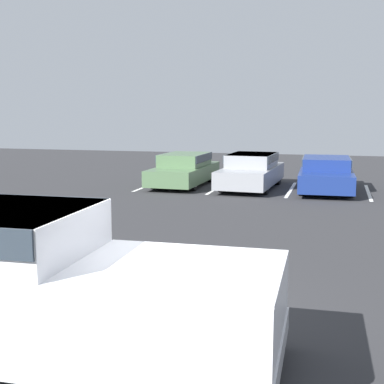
# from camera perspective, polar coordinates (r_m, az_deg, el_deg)

# --- Properties ---
(ground_plane) EXTENTS (60.00, 60.00, 0.00)m
(ground_plane) POSITION_cam_1_polar(r_m,az_deg,el_deg) (7.31, -8.79, -14.49)
(ground_plane) COLOR #2D2D30
(stall_stripe_a) EXTENTS (0.12, 4.01, 0.01)m
(stall_stripe_a) POSITION_cam_1_polar(r_m,az_deg,el_deg) (21.13, -4.32, 0.83)
(stall_stripe_a) COLOR white
(stall_stripe_a) RESTS_ON ground_plane
(stall_stripe_b) EXTENTS (0.12, 4.01, 0.01)m
(stall_stripe_b) POSITION_cam_1_polar(r_m,az_deg,el_deg) (20.38, 2.89, 0.56)
(stall_stripe_b) COLOR white
(stall_stripe_b) RESTS_ON ground_plane
(stall_stripe_c) EXTENTS (0.12, 4.01, 0.01)m
(stall_stripe_c) POSITION_cam_1_polar(r_m,az_deg,el_deg) (19.98, 10.51, 0.26)
(stall_stripe_c) COLOR white
(stall_stripe_c) RESTS_ON ground_plane
(stall_stripe_d) EXTENTS (0.12, 4.01, 0.01)m
(stall_stripe_d) POSITION_cam_1_polar(r_m,az_deg,el_deg) (19.94, 18.30, -0.05)
(stall_stripe_d) COLOR white
(stall_stripe_d) RESTS_ON ground_plane
(pickup_truck) EXTENTS (6.08, 2.18, 1.77)m
(pickup_truck) POSITION_cam_1_polar(r_m,az_deg,el_deg) (6.55, -17.80, -9.33)
(pickup_truck) COLOR silver
(pickup_truck) RESTS_ON ground_plane
(parked_sedan_a) EXTENTS (1.84, 4.51, 1.23)m
(parked_sedan_a) POSITION_cam_1_polar(r_m,az_deg,el_deg) (20.79, -0.82, 2.53)
(parked_sedan_a) COLOR #4C6B47
(parked_sedan_a) RESTS_ON ground_plane
(parked_sedan_b) EXTENTS (2.01, 4.57, 1.29)m
(parked_sedan_b) POSITION_cam_1_polar(r_m,az_deg,el_deg) (20.08, 6.35, 2.36)
(parked_sedan_b) COLOR gray
(parked_sedan_b) RESTS_ON ground_plane
(parked_sedan_c) EXTENTS (1.98, 4.64, 1.21)m
(parked_sedan_c) POSITION_cam_1_polar(r_m,az_deg,el_deg) (19.93, 14.10, 1.99)
(parked_sedan_c) COLOR navy
(parked_sedan_c) RESTS_ON ground_plane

